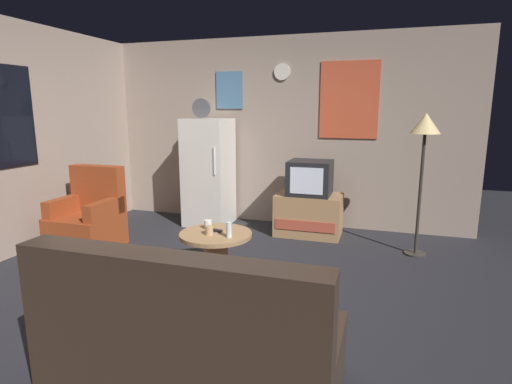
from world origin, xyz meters
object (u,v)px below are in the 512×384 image
(coffee_table, at_px, (216,253))
(mug_ceramic_tan, at_px, (209,230))
(crt_tv, at_px, (310,178))
(standing_lamp, at_px, (425,135))
(mug_ceramic_white, at_px, (208,224))
(fridge, at_px, (209,172))
(wine_glass, at_px, (229,230))
(remote_control, at_px, (215,230))
(tv_stand, at_px, (309,215))
(couch, at_px, (190,342))
(armchair, at_px, (89,220))

(coffee_table, bearing_deg, mug_ceramic_tan, -113.37)
(crt_tv, relative_size, standing_lamp, 0.34)
(crt_tv, height_order, mug_ceramic_white, crt_tv)
(fridge, height_order, crt_tv, fridge)
(mug_ceramic_white, bearing_deg, coffee_table, -39.63)
(fridge, xyz_separation_m, wine_glass, (1.00, -1.78, -0.25))
(mug_ceramic_white, height_order, remote_control, mug_ceramic_white)
(tv_stand, bearing_deg, crt_tv, -9.36)
(wine_glass, bearing_deg, mug_ceramic_tan, 174.13)
(tv_stand, height_order, couch, couch)
(mug_ceramic_tan, bearing_deg, couch, -69.88)
(crt_tv, xyz_separation_m, mug_ceramic_tan, (-0.68, -1.66, -0.29))
(standing_lamp, height_order, mug_ceramic_tan, standing_lamp)
(tv_stand, height_order, mug_ceramic_tan, tv_stand)
(standing_lamp, relative_size, coffee_table, 2.21)
(mug_ceramic_tan, relative_size, remote_control, 0.60)
(fridge, height_order, tv_stand, fridge)
(fridge, relative_size, couch, 1.04)
(wine_glass, bearing_deg, standing_lamp, 36.46)
(tv_stand, relative_size, mug_ceramic_tan, 9.33)
(coffee_table, xyz_separation_m, remote_control, (-0.02, 0.04, 0.23))
(remote_control, relative_size, armchair, 0.16)
(remote_control, bearing_deg, mug_ceramic_white, 157.65)
(coffee_table, height_order, couch, couch)
(tv_stand, distance_m, remote_control, 1.68)
(crt_tv, bearing_deg, mug_ceramic_white, -117.77)
(fridge, bearing_deg, coffee_table, -63.97)
(coffee_table, relative_size, remote_control, 4.80)
(mug_ceramic_tan, bearing_deg, fridge, 114.11)
(wine_glass, bearing_deg, mug_ceramic_white, 146.37)
(tv_stand, relative_size, coffee_table, 1.17)
(crt_tv, distance_m, standing_lamp, 1.48)
(wine_glass, relative_size, mug_ceramic_tan, 1.67)
(mug_ceramic_tan, bearing_deg, remote_control, 85.44)
(fridge, distance_m, armchair, 1.72)
(wine_glass, height_order, mug_ceramic_tan, wine_glass)
(mug_ceramic_tan, bearing_deg, tv_stand, 67.86)
(coffee_table, bearing_deg, couch, -71.80)
(tv_stand, height_order, remote_control, tv_stand)
(mug_ceramic_tan, bearing_deg, mug_ceramic_white, 117.23)
(tv_stand, xyz_separation_m, couch, (-0.10, -3.24, 0.04))
(armchair, bearing_deg, mug_ceramic_tan, -12.37)
(standing_lamp, bearing_deg, remote_control, -149.51)
(fridge, height_order, armchair, fridge)
(remote_control, bearing_deg, crt_tv, 75.32)
(coffee_table, relative_size, wine_glass, 4.80)
(standing_lamp, xyz_separation_m, wine_glass, (-1.76, -1.30, -0.85))
(remote_control, bearing_deg, tv_stand, 75.52)
(mug_ceramic_tan, bearing_deg, wine_glass, -5.87)
(fridge, distance_m, standing_lamp, 2.87)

